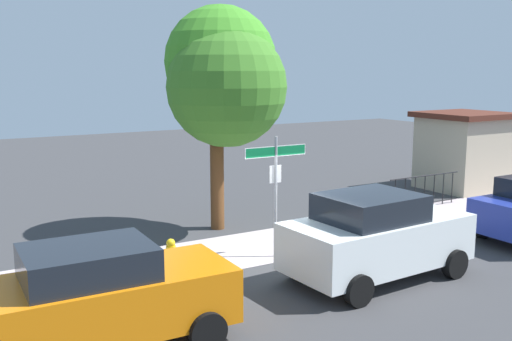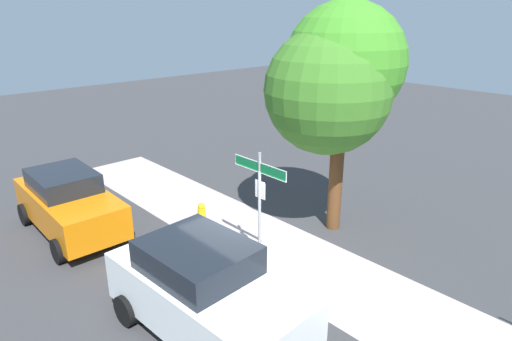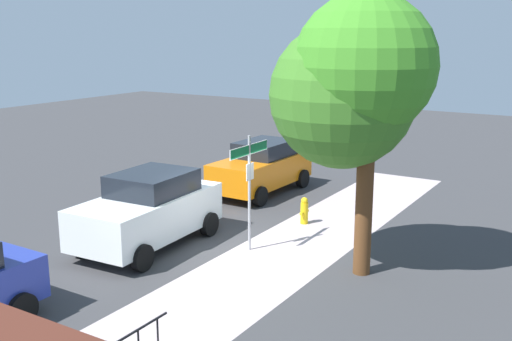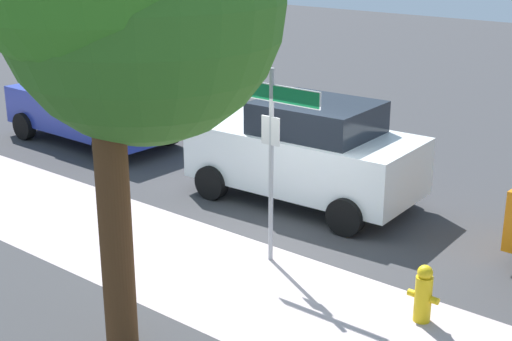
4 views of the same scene
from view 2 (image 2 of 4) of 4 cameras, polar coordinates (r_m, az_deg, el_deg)
The scene contains 7 objects.
ground_plane at distance 10.80m, azimuth -0.31°, elevation -13.42°, with size 60.00×60.00×0.00m, color #38383A.
sidewalk_strip at distance 10.56m, azimuth 12.78°, elevation -14.83°, with size 24.00×2.60×0.00m, color #B4A3A5.
street_sign at distance 10.22m, azimuth 0.47°, elevation -2.32°, with size 1.67×0.07×2.93m.
shade_tree at distance 11.55m, azimuth 9.89°, elevation 11.57°, with size 3.23×3.67×6.22m.
car_orange at distance 13.42m, azimuth -22.93°, elevation -3.82°, with size 4.17×2.00×1.75m.
car_white at distance 8.70m, azimuth -6.45°, elevation -15.19°, with size 4.25×2.28×1.89m.
fire_hydrant at distance 12.88m, azimuth -6.98°, elevation -5.76°, with size 0.42×0.22×0.78m.
Camera 2 is at (6.65, -6.10, 5.93)m, focal length 31.13 mm.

